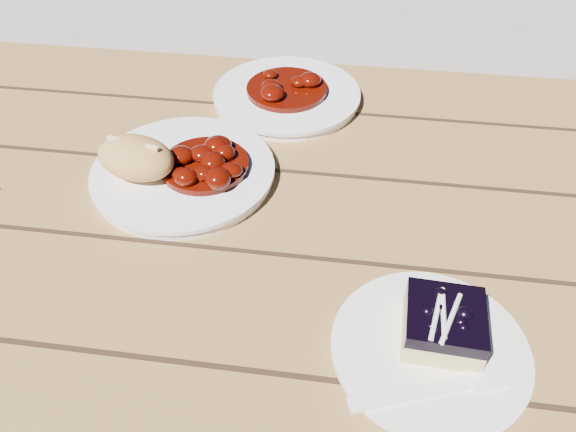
# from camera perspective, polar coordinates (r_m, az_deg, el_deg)

# --- Properties ---
(picnic_table) EXTENTS (2.00, 1.55, 0.75)m
(picnic_table) POSITION_cam_1_polar(r_m,az_deg,el_deg) (0.95, -21.29, -4.71)
(picnic_table) COLOR brown
(picnic_table) RESTS_ON ground
(main_plate) EXTENTS (0.25, 0.25, 0.02)m
(main_plate) POSITION_cam_1_polar(r_m,az_deg,el_deg) (0.79, -10.55, 4.31)
(main_plate) COLOR white
(main_plate) RESTS_ON picnic_table
(goulash_stew) EXTENTS (0.12, 0.12, 0.04)m
(goulash_stew) POSITION_cam_1_polar(r_m,az_deg,el_deg) (0.77, -8.58, 6.05)
(goulash_stew) COLOR #4C0A02
(goulash_stew) RESTS_ON main_plate
(bread_roll) EXTENTS (0.12, 0.09, 0.06)m
(bread_roll) POSITION_cam_1_polar(r_m,az_deg,el_deg) (0.77, -15.20, 5.73)
(bread_roll) COLOR tan
(bread_roll) RESTS_ON main_plate
(dessert_plate) EXTENTS (0.20, 0.20, 0.01)m
(dessert_plate) POSITION_cam_1_polar(r_m,az_deg,el_deg) (0.61, 14.18, -13.10)
(dessert_plate) COLOR white
(dessert_plate) RESTS_ON picnic_table
(blueberry_cake) EXTENTS (0.08, 0.08, 0.05)m
(blueberry_cake) POSITION_cam_1_polar(r_m,az_deg,el_deg) (0.60, 15.52, -10.51)
(blueberry_cake) COLOR #D7C375
(blueberry_cake) RESTS_ON dessert_plate
(fork_dessert) EXTENTS (0.16, 0.08, 0.00)m
(fork_dessert) POSITION_cam_1_polar(r_m,az_deg,el_deg) (0.57, 12.49, -17.15)
(fork_dessert) COLOR white
(fork_dessert) RESTS_ON dessert_plate
(second_plate) EXTENTS (0.23, 0.23, 0.02)m
(second_plate) POSITION_cam_1_polar(r_m,az_deg,el_deg) (0.94, -0.12, 12.06)
(second_plate) COLOR white
(second_plate) RESTS_ON picnic_table
(second_stew) EXTENTS (0.13, 0.13, 0.04)m
(second_stew) POSITION_cam_1_polar(r_m,az_deg,el_deg) (0.93, -0.13, 13.59)
(second_stew) COLOR #4C0A02
(second_stew) RESTS_ON second_plate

